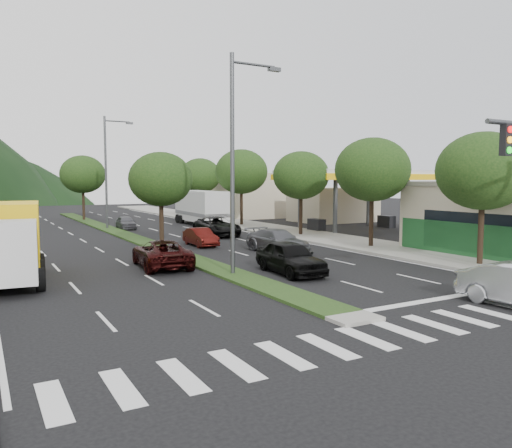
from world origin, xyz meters
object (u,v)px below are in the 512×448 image
box_truck (9,245)px  motorhome (201,207)px  car_queue_a (290,257)px  tree_r_a (483,171)px  car_queue_d (217,227)px  tree_r_c (301,175)px  car_queue_b (278,241)px  tree_r_d (241,172)px  car_queue_c (201,237)px  tree_med_near (161,179)px  tree_med_far (83,174)px  tree_r_b (372,170)px  car_queue_e (126,222)px  tree_r_e (200,176)px  suv_maroon (162,254)px  streetlight_near (236,153)px  streetlight_mid (108,167)px

box_truck → motorhome: (18.00, 21.46, 0.18)m
car_queue_a → tree_r_a: bearing=-14.1°
car_queue_a → car_queue_d: size_ratio=0.86×
tree_r_c → car_queue_b: (-6.25, -6.65, -4.05)m
tree_r_d → car_queue_d: size_ratio=1.36×
motorhome → car_queue_b: bearing=-96.6°
car_queue_b → car_queue_c: car_queue_b is taller
tree_med_near → tree_med_far: (0.00, 26.00, 0.58)m
tree_r_b → car_queue_e: size_ratio=1.98×
tree_med_near → motorhome: size_ratio=0.68×
tree_r_c → car_queue_c: size_ratio=1.80×
car_queue_b → tree_r_a: bearing=-63.0°
car_queue_b → car_queue_c: bearing=113.8°
tree_r_d → tree_r_e: bearing=90.0°
tree_r_c → car_queue_a: size_ratio=1.43×
tree_r_a → car_queue_b: size_ratio=1.38×
suv_maroon → car_queue_c: 8.30m
car_queue_b → motorhome: motorhome is taller
car_queue_e → tree_med_near: bearing=-92.2°
tree_r_b → car_queue_e: 23.34m
tree_med_far → car_queue_e: (1.50, -11.63, -4.41)m
streetlight_near → streetlight_mid: size_ratio=1.00×
tree_r_c → tree_r_e: tree_r_e is taller
suv_maroon → car_queue_a: bearing=141.5°
tree_med_near → streetlight_mid: bearing=89.2°
tree_r_d → tree_r_a: bearing=-90.0°
streetlight_near → suv_maroon: bearing=122.4°
tree_r_a → car_queue_d: 20.58m
car_queue_a → motorhome: (6.44, 25.78, 1.01)m
car_queue_e → car_queue_a: bearing=-83.8°
car_queue_d → suv_maroon: bearing=-123.7°
tree_r_e → car_queue_b: tree_r_e is taller
tree_r_a → box_truck: tree_r_a is taller
tree_r_d → car_queue_e: tree_r_d is taller
streetlight_mid → car_queue_c: (2.60, -14.65, -4.99)m
tree_r_b → tree_r_c: tree_r_b is taller
tree_r_c → tree_med_near: (-12.00, -2.00, -0.32)m
tree_r_e → motorhome: 8.33m
tree_med_near → streetlight_mid: size_ratio=0.60×
tree_med_near → car_queue_a: 11.78m
streetlight_mid → car_queue_c: size_ratio=2.78×
tree_r_c → tree_med_far: tree_med_far is taller
tree_r_e → car_queue_b: 27.69m
tree_r_c → streetlight_near: bearing=-134.5°
tree_r_a → tree_med_far: size_ratio=0.96×
tree_r_b → tree_r_e: tree_r_b is taller
car_queue_a → suv_maroon: bearing=139.7°
tree_med_far → motorhome: tree_med_far is taller
tree_r_b → box_truck: 21.29m
tree_r_d → car_queue_b: (-6.25, -16.65, -4.49)m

